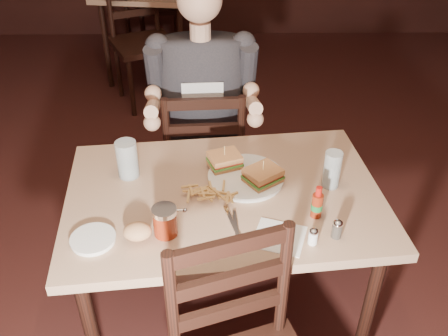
{
  "coord_description": "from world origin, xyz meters",
  "views": [
    {
      "loc": [
        0.27,
        -1.76,
        1.94
      ],
      "look_at": [
        0.29,
        -0.23,
        0.85
      ],
      "focal_mm": 40.0,
      "sensor_mm": 36.0,
      "label": 1
    }
  ],
  "objects_px": {
    "side_plate": "(93,240)",
    "dinner_plate": "(246,178)",
    "main_table": "(224,209)",
    "chair_far": "(204,159)",
    "hot_sauce": "(317,202)",
    "glass_left": "(127,159)",
    "bg_chair_far": "(158,6)",
    "diner": "(202,80)",
    "syrup_dispenser": "(165,221)",
    "bg_chair_near": "(144,44)",
    "glass_right": "(332,169)"
  },
  "relations": [
    {
      "from": "main_table",
      "to": "chair_far",
      "type": "distance_m",
      "value": 0.72
    },
    {
      "from": "bg_chair_far",
      "to": "chair_far",
      "type": "bearing_deg",
      "value": 94.17
    },
    {
      "from": "glass_left",
      "to": "syrup_dispenser",
      "type": "distance_m",
      "value": 0.38
    },
    {
      "from": "chair_far",
      "to": "side_plate",
      "type": "distance_m",
      "value": 1.04
    },
    {
      "from": "glass_left",
      "to": "hot_sauce",
      "type": "xyz_separation_m",
      "value": [
        0.7,
        -0.26,
        -0.01
      ]
    },
    {
      "from": "side_plate",
      "to": "main_table",
      "type": "bearing_deg",
      "value": 30.03
    },
    {
      "from": "diner",
      "to": "hot_sauce",
      "type": "relative_size",
      "value": 7.2
    },
    {
      "from": "side_plate",
      "to": "dinner_plate",
      "type": "bearing_deg",
      "value": 32.51
    },
    {
      "from": "glass_left",
      "to": "syrup_dispenser",
      "type": "relative_size",
      "value": 1.4
    },
    {
      "from": "dinner_plate",
      "to": "syrup_dispenser",
      "type": "xyz_separation_m",
      "value": [
        -0.29,
        -0.3,
        0.05
      ]
    },
    {
      "from": "chair_far",
      "to": "syrup_dispenser",
      "type": "height_order",
      "value": "chair_far"
    },
    {
      "from": "glass_right",
      "to": "syrup_dispenser",
      "type": "xyz_separation_m",
      "value": [
        -0.61,
        -0.26,
        -0.02
      ]
    },
    {
      "from": "glass_right",
      "to": "bg_chair_near",
      "type": "bearing_deg",
      "value": 114.54
    },
    {
      "from": "hot_sauce",
      "to": "diner",
      "type": "bearing_deg",
      "value": 118.63
    },
    {
      "from": "diner",
      "to": "dinner_plate",
      "type": "height_order",
      "value": "diner"
    },
    {
      "from": "bg_chair_far",
      "to": "glass_left",
      "type": "bearing_deg",
      "value": 87.44
    },
    {
      "from": "glass_left",
      "to": "hot_sauce",
      "type": "bearing_deg",
      "value": -20.12
    },
    {
      "from": "diner",
      "to": "glass_left",
      "type": "height_order",
      "value": "diner"
    },
    {
      "from": "bg_chair_far",
      "to": "diner",
      "type": "bearing_deg",
      "value": 94.04
    },
    {
      "from": "main_table",
      "to": "chair_far",
      "type": "relative_size",
      "value": 1.37
    },
    {
      "from": "bg_chair_near",
      "to": "syrup_dispenser",
      "type": "relative_size",
      "value": 9.0
    },
    {
      "from": "dinner_plate",
      "to": "glass_left",
      "type": "height_order",
      "value": "glass_left"
    },
    {
      "from": "dinner_plate",
      "to": "hot_sauce",
      "type": "bearing_deg",
      "value": -42.65
    },
    {
      "from": "main_table",
      "to": "side_plate",
      "type": "distance_m",
      "value": 0.52
    },
    {
      "from": "chair_far",
      "to": "hot_sauce",
      "type": "distance_m",
      "value": 0.99
    },
    {
      "from": "main_table",
      "to": "bg_chair_far",
      "type": "distance_m",
      "value": 3.39
    },
    {
      "from": "main_table",
      "to": "bg_chair_near",
      "type": "relative_size",
      "value": 1.28
    },
    {
      "from": "chair_far",
      "to": "dinner_plate",
      "type": "xyz_separation_m",
      "value": [
        0.18,
        -0.6,
        0.32
      ]
    },
    {
      "from": "bg_chair_near",
      "to": "side_plate",
      "type": "relative_size",
      "value": 6.63
    },
    {
      "from": "glass_right",
      "to": "glass_left",
      "type": "bearing_deg",
      "value": 174.34
    },
    {
      "from": "hot_sauce",
      "to": "syrup_dispenser",
      "type": "xyz_separation_m",
      "value": [
        -0.53,
        -0.08,
        -0.01
      ]
    },
    {
      "from": "bg_chair_near",
      "to": "diner",
      "type": "distance_m",
      "value": 1.73
    },
    {
      "from": "dinner_plate",
      "to": "glass_left",
      "type": "distance_m",
      "value": 0.47
    },
    {
      "from": "bg_chair_near",
      "to": "glass_right",
      "type": "height_order",
      "value": "bg_chair_near"
    },
    {
      "from": "bg_chair_near",
      "to": "syrup_dispenser",
      "type": "distance_m",
      "value": 2.5
    },
    {
      "from": "hot_sauce",
      "to": "side_plate",
      "type": "relative_size",
      "value": 0.86
    },
    {
      "from": "chair_far",
      "to": "bg_chair_near",
      "type": "height_order",
      "value": "bg_chair_near"
    },
    {
      "from": "main_table",
      "to": "syrup_dispenser",
      "type": "height_order",
      "value": "syrup_dispenser"
    },
    {
      "from": "bg_chair_far",
      "to": "side_plate",
      "type": "distance_m",
      "value": 3.6
    },
    {
      "from": "main_table",
      "to": "glass_left",
      "type": "xyz_separation_m",
      "value": [
        -0.38,
        0.12,
        0.16
      ]
    },
    {
      "from": "chair_far",
      "to": "glass_right",
      "type": "xyz_separation_m",
      "value": [
        0.51,
        -0.64,
        0.38
      ]
    },
    {
      "from": "chair_far",
      "to": "glass_left",
      "type": "relative_size",
      "value": 6.02
    },
    {
      "from": "hot_sauce",
      "to": "side_plate",
      "type": "distance_m",
      "value": 0.78
    },
    {
      "from": "glass_left",
      "to": "chair_far",
      "type": "bearing_deg",
      "value": 63.4
    },
    {
      "from": "glass_left",
      "to": "side_plate",
      "type": "xyz_separation_m",
      "value": [
        -0.07,
        -0.38,
        -0.07
      ]
    },
    {
      "from": "bg_chair_far",
      "to": "dinner_plate",
      "type": "xyz_separation_m",
      "value": [
        0.68,
        -3.25,
        0.34
      ]
    },
    {
      "from": "bg_chair_far",
      "to": "diner",
      "type": "xyz_separation_m",
      "value": [
        0.49,
        -2.7,
        0.5
      ]
    },
    {
      "from": "glass_right",
      "to": "syrup_dispenser",
      "type": "relative_size",
      "value": 1.37
    },
    {
      "from": "dinner_plate",
      "to": "main_table",
      "type": "bearing_deg",
      "value": -136.76
    },
    {
      "from": "chair_far",
      "to": "syrup_dispenser",
      "type": "distance_m",
      "value": 0.98
    }
  ]
}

